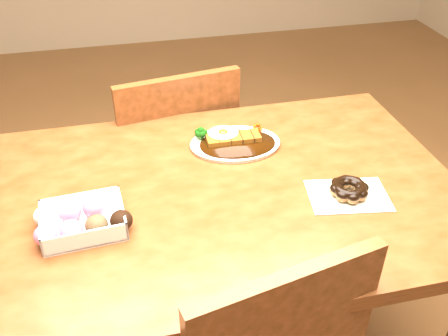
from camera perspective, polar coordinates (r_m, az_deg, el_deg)
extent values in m
cube|color=#4A290E|center=(1.26, -0.32, -3.06)|extent=(1.20, 0.80, 0.04)
cylinder|color=#4A290E|center=(1.77, -20.32, -8.18)|extent=(0.06, 0.06, 0.71)
cylinder|color=#4A290E|center=(1.90, 13.47, -3.37)|extent=(0.06, 0.06, 0.71)
cube|color=#4A290E|center=(1.91, -6.37, 0.48)|extent=(0.48, 0.48, 0.04)
cylinder|color=#4A290E|center=(2.21, -3.07, -1.03)|extent=(0.04, 0.04, 0.41)
cylinder|color=#4A290E|center=(2.15, -11.65, -3.03)|extent=(0.04, 0.04, 0.41)
cylinder|color=#4A290E|center=(1.96, 0.29, -6.48)|extent=(0.04, 0.04, 0.41)
cylinder|color=#4A290E|center=(1.89, -9.38, -8.98)|extent=(0.04, 0.04, 0.41)
cube|color=#4A290E|center=(1.62, -4.96, 3.90)|extent=(0.40, 0.09, 0.40)
ellipsoid|color=white|center=(1.41, 1.28, 2.75)|extent=(0.26, 0.20, 0.01)
ellipsoid|color=black|center=(1.39, 1.55, 2.75)|extent=(0.22, 0.17, 0.01)
cube|color=#6B380C|center=(1.40, 1.08, 3.39)|extent=(0.15, 0.06, 0.02)
ellipsoid|color=white|center=(1.41, -0.10, 4.05)|extent=(0.09, 0.08, 0.01)
ellipsoid|color=#FFB214|center=(1.41, -0.10, 4.09)|extent=(0.03, 0.03, 0.02)
cube|color=white|center=(1.16, -15.79, -5.73)|extent=(0.19, 0.15, 0.05)
ellipsoid|color=pink|center=(1.14, -19.74, -7.25)|extent=(0.05, 0.05, 0.05)
ellipsoid|color=pink|center=(1.14, -17.05, -6.81)|extent=(0.05, 0.05, 0.05)
ellipsoid|color=black|center=(1.13, -14.35, -6.36)|extent=(0.05, 0.05, 0.05)
ellipsoid|color=black|center=(1.13, -11.65, -5.88)|extent=(0.05, 0.05, 0.05)
ellipsoid|color=beige|center=(1.19, -19.79, -5.22)|extent=(0.05, 0.05, 0.05)
ellipsoid|color=pink|center=(1.19, -17.23, -4.79)|extent=(0.05, 0.05, 0.05)
ellipsoid|color=pink|center=(1.18, -14.65, -4.35)|extent=(0.05, 0.05, 0.05)
cube|color=silver|center=(1.26, 13.98, -3.06)|extent=(0.21, 0.16, 0.00)
torus|color=olive|center=(1.25, 14.09, -2.45)|extent=(0.11, 0.11, 0.03)
torus|color=black|center=(1.25, 14.15, -2.14)|extent=(0.10, 0.10, 0.02)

